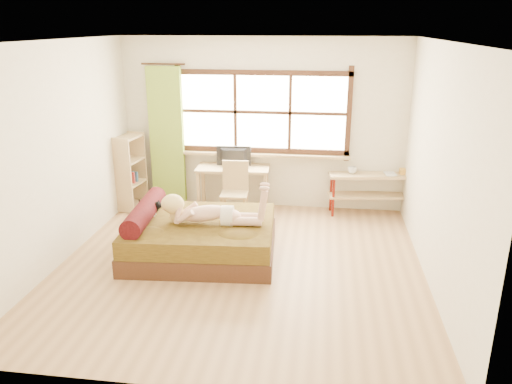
# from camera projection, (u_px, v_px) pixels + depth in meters

# --- Properties ---
(floor) EXTENTS (4.50, 4.50, 0.00)m
(floor) POSITION_uv_depth(u_px,v_px,m) (240.00, 266.00, 6.25)
(floor) COLOR #9E754C
(floor) RESTS_ON ground
(ceiling) EXTENTS (4.50, 4.50, 0.00)m
(ceiling) POSITION_uv_depth(u_px,v_px,m) (237.00, 41.00, 5.38)
(ceiling) COLOR white
(ceiling) RESTS_ON wall_back
(wall_back) EXTENTS (4.50, 0.00, 4.50)m
(wall_back) POSITION_uv_depth(u_px,v_px,m) (263.00, 125.00, 7.92)
(wall_back) COLOR silver
(wall_back) RESTS_ON floor
(wall_front) EXTENTS (4.50, 0.00, 4.50)m
(wall_front) POSITION_uv_depth(u_px,v_px,m) (188.00, 241.00, 3.70)
(wall_front) COLOR silver
(wall_front) RESTS_ON floor
(wall_left) EXTENTS (0.00, 4.50, 4.50)m
(wall_left) POSITION_uv_depth(u_px,v_px,m) (58.00, 155.00, 6.10)
(wall_left) COLOR silver
(wall_left) RESTS_ON floor
(wall_right) EXTENTS (0.00, 4.50, 4.50)m
(wall_right) POSITION_uv_depth(u_px,v_px,m) (439.00, 169.00, 5.52)
(wall_right) COLOR silver
(wall_right) RESTS_ON floor
(window) EXTENTS (2.80, 0.16, 1.46)m
(window) POSITION_uv_depth(u_px,v_px,m) (262.00, 115.00, 7.84)
(window) COLOR #FFEDBF
(window) RESTS_ON wall_back
(curtain) EXTENTS (0.55, 0.10, 2.20)m
(curtain) POSITION_uv_depth(u_px,v_px,m) (167.00, 136.00, 8.07)
(curtain) COLOR olive
(curtain) RESTS_ON wall_back
(bed) EXTENTS (1.98, 1.63, 0.71)m
(bed) POSITION_uv_depth(u_px,v_px,m) (198.00, 236.00, 6.48)
(bed) COLOR black
(bed) RESTS_ON floor
(woman) EXTENTS (1.33, 0.47, 0.56)m
(woman) POSITION_uv_depth(u_px,v_px,m) (211.00, 202.00, 6.25)
(woman) COLOR #D6A38A
(woman) RESTS_ON bed
(kitten) EXTENTS (0.29, 0.13, 0.22)m
(kitten) POSITION_uv_depth(u_px,v_px,m) (149.00, 208.00, 6.55)
(kitten) COLOR black
(kitten) RESTS_ON bed
(desk) EXTENTS (1.17, 0.59, 0.72)m
(desk) POSITION_uv_depth(u_px,v_px,m) (233.00, 173.00, 7.93)
(desk) COLOR tan
(desk) RESTS_ON floor
(monitor) EXTENTS (0.55, 0.10, 0.32)m
(monitor) POSITION_uv_depth(u_px,v_px,m) (233.00, 157.00, 7.90)
(monitor) COLOR black
(monitor) RESTS_ON desk
(chair) EXTENTS (0.42, 0.42, 0.90)m
(chair) POSITION_uv_depth(u_px,v_px,m) (235.00, 187.00, 7.61)
(chair) COLOR tan
(chair) RESTS_ON floor
(pipe_shelf) EXTENTS (1.34, 0.50, 0.74)m
(pipe_shelf) POSITION_uv_depth(u_px,v_px,m) (372.00, 185.00, 7.81)
(pipe_shelf) COLOR tan
(pipe_shelf) RESTS_ON floor
(cup) EXTENTS (0.15, 0.15, 0.11)m
(cup) POSITION_uv_depth(u_px,v_px,m) (352.00, 170.00, 7.77)
(cup) COLOR gray
(cup) RESTS_ON pipe_shelf
(book) EXTENTS (0.20, 0.25, 0.02)m
(book) POSITION_uv_depth(u_px,v_px,m) (385.00, 174.00, 7.72)
(book) COLOR gray
(book) RESTS_ON pipe_shelf
(bookshelf) EXTENTS (0.37, 0.56, 1.21)m
(bookshelf) POSITION_uv_depth(u_px,v_px,m) (131.00, 172.00, 8.01)
(bookshelf) COLOR tan
(bookshelf) RESTS_ON floor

